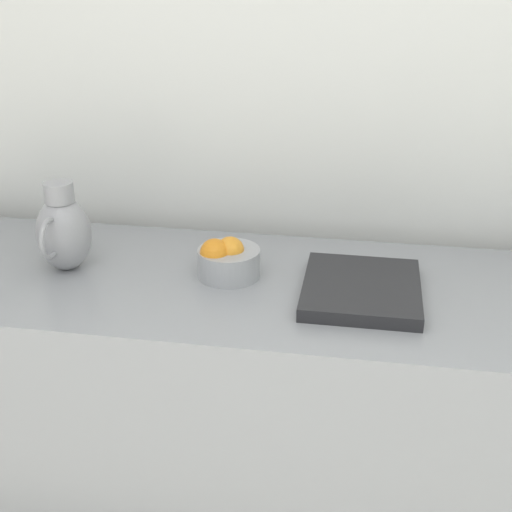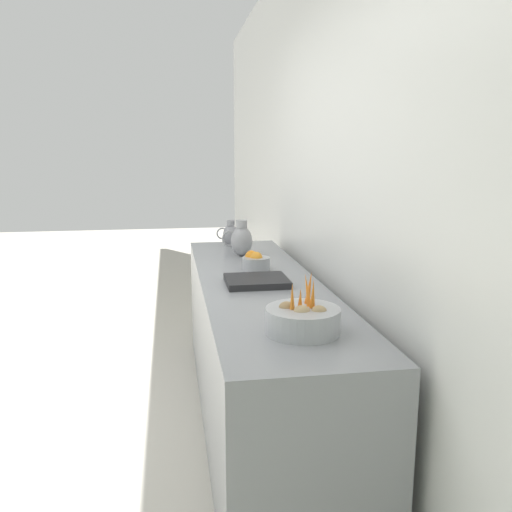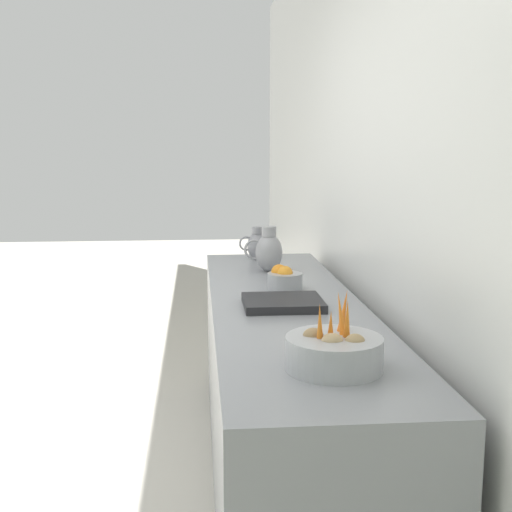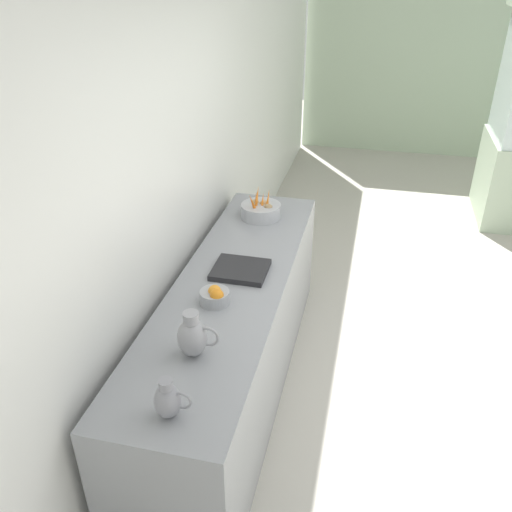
% 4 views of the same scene
% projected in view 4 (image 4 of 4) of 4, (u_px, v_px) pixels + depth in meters
% --- Properties ---
extents(ground_plane, '(16.77, 16.77, 0.00)m').
position_uv_depth(ground_plane, '(459.00, 412.00, 3.49)').
color(ground_plane, '#B7B2A5').
extents(tile_wall_left, '(0.10, 9.69, 3.00)m').
position_uv_depth(tile_wall_left, '(185.00, 151.00, 3.48)').
color(tile_wall_left, white).
rests_on(tile_wall_left, ground_plane).
extents(prep_counter, '(0.67, 2.67, 0.88)m').
position_uv_depth(prep_counter, '(234.00, 335.00, 3.49)').
color(prep_counter, gray).
rests_on(prep_counter, ground_plane).
extents(vegetable_colander, '(0.30, 0.30, 0.24)m').
position_uv_depth(vegetable_colander, '(261.00, 210.00, 4.03)').
color(vegetable_colander, '#ADAFB5').
rests_on(vegetable_colander, prep_counter).
extents(orange_bowl, '(0.17, 0.17, 0.12)m').
position_uv_depth(orange_bowl, '(215.00, 296.00, 3.02)').
color(orange_bowl, '#9EA0A5').
rests_on(orange_bowl, prep_counter).
extents(metal_pitcher_tall, '(0.21, 0.15, 0.25)m').
position_uv_depth(metal_pitcher_tall, '(193.00, 336.00, 2.60)').
color(metal_pitcher_tall, '#939399').
rests_on(metal_pitcher_tall, prep_counter).
extents(metal_pitcher_short, '(0.17, 0.12, 0.20)m').
position_uv_depth(metal_pitcher_short, '(168.00, 400.00, 2.26)').
color(metal_pitcher_short, gray).
rests_on(metal_pitcher_short, prep_counter).
extents(counter_sink_basin, '(0.34, 0.30, 0.04)m').
position_uv_depth(counter_sink_basin, '(240.00, 270.00, 3.34)').
color(counter_sink_basin, '#232326').
rests_on(counter_sink_basin, prep_counter).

